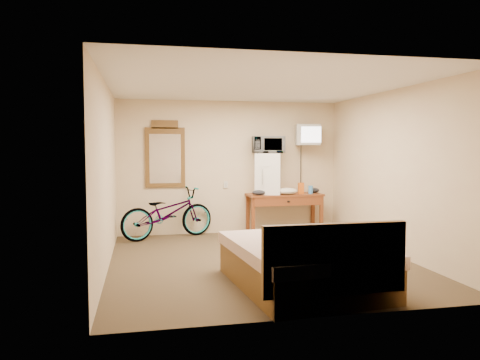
% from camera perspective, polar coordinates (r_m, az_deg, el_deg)
% --- Properties ---
extents(room, '(4.60, 4.64, 2.50)m').
position_cam_1_polar(room, '(6.65, 2.39, 0.73)').
color(room, '#4C3B26').
rests_on(room, ground).
extents(desk, '(1.43, 0.57, 0.75)m').
position_cam_1_polar(desk, '(8.89, 5.50, -2.43)').
color(desk, brown).
rests_on(desk, floor).
extents(mini_fridge, '(0.59, 0.58, 0.77)m').
position_cam_1_polar(mini_fridge, '(8.81, 3.45, 0.77)').
color(mini_fridge, white).
rests_on(mini_fridge, desk).
extents(microwave, '(0.61, 0.45, 0.32)m').
position_cam_1_polar(microwave, '(8.79, 3.46, 4.31)').
color(microwave, white).
rests_on(microwave, mini_fridge).
extents(snack_bag, '(0.11, 0.07, 0.21)m').
position_cam_1_polar(snack_bag, '(8.95, 7.44, -1.00)').
color(snack_bag, '#DA6013').
rests_on(snack_bag, desk).
extents(blue_cup, '(0.09, 0.09, 0.15)m').
position_cam_1_polar(blue_cup, '(8.99, 8.60, -1.17)').
color(blue_cup, '#428FE1').
rests_on(blue_cup, desk).
extents(cloth_cream, '(0.40, 0.31, 0.12)m').
position_cam_1_polar(cloth_cream, '(8.78, 5.70, -1.36)').
color(cloth_cream, white).
rests_on(cloth_cream, desk).
extents(cloth_dark_a, '(0.25, 0.19, 0.09)m').
position_cam_1_polar(cloth_dark_a, '(8.62, 2.29, -1.54)').
color(cloth_dark_a, black).
rests_on(cloth_dark_a, desk).
extents(cloth_dark_b, '(0.21, 0.17, 0.09)m').
position_cam_1_polar(cloth_dark_b, '(9.19, 9.02, -1.24)').
color(cloth_dark_b, black).
rests_on(cloth_dark_b, desk).
extents(crt_television, '(0.52, 0.61, 0.39)m').
position_cam_1_polar(crt_television, '(9.00, 8.24, 5.47)').
color(crt_television, black).
rests_on(crt_television, room).
extents(wall_mirror, '(0.73, 0.04, 1.23)m').
position_cam_1_polar(wall_mirror, '(8.72, -9.11, 3.03)').
color(wall_mirror, brown).
rests_on(wall_mirror, room).
extents(bicycle, '(1.84, 1.17, 0.91)m').
position_cam_1_polar(bicycle, '(8.47, -8.83, -4.01)').
color(bicycle, black).
rests_on(bicycle, floor).
extents(bed, '(1.68, 2.12, 0.90)m').
position_cam_1_polar(bed, '(5.53, 7.79, -9.98)').
color(bed, brown).
rests_on(bed, floor).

